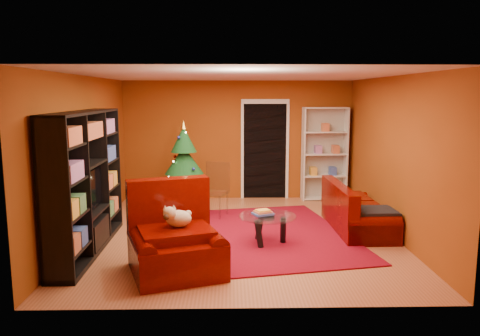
{
  "coord_description": "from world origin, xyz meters",
  "views": [
    {
      "loc": [
        -0.17,
        -7.53,
        2.3
      ],
      "look_at": [
        0.0,
        0.4,
        1.05
      ],
      "focal_mm": 35.0,
      "sensor_mm": 36.0,
      "label": 1
    }
  ],
  "objects_px": {
    "christmas_tree": "(184,167)",
    "sofa": "(358,207)",
    "rug": "(253,235)",
    "armchair": "(176,237)",
    "gift_box_green": "(199,202)",
    "white_bookshelf": "(324,154)",
    "gift_box_red": "(185,201)",
    "acrylic_chair": "(214,193)",
    "coffee_table": "(267,229)",
    "gift_box_teal": "(175,197)",
    "media_unit": "(86,182)",
    "dog": "(179,219)"
  },
  "relations": [
    {
      "from": "gift_box_red",
      "to": "acrylic_chair",
      "type": "height_order",
      "value": "acrylic_chair"
    },
    {
      "from": "rug",
      "to": "dog",
      "type": "bearing_deg",
      "value": -124.18
    },
    {
      "from": "white_bookshelf",
      "to": "dog",
      "type": "distance_m",
      "value": 5.03
    },
    {
      "from": "white_bookshelf",
      "to": "armchair",
      "type": "height_order",
      "value": "white_bookshelf"
    },
    {
      "from": "gift_box_red",
      "to": "coffee_table",
      "type": "relative_size",
      "value": 0.23
    },
    {
      "from": "media_unit",
      "to": "coffee_table",
      "type": "xyz_separation_m",
      "value": [
        2.68,
        0.24,
        -0.8
      ]
    },
    {
      "from": "armchair",
      "to": "white_bookshelf",
      "type": "bearing_deg",
      "value": 37.96
    },
    {
      "from": "rug",
      "to": "christmas_tree",
      "type": "xyz_separation_m",
      "value": [
        -1.29,
        1.77,
        0.86
      ]
    },
    {
      "from": "gift_box_red",
      "to": "acrylic_chair",
      "type": "xyz_separation_m",
      "value": [
        0.64,
        -0.88,
        0.36
      ]
    },
    {
      "from": "rug",
      "to": "coffee_table",
      "type": "xyz_separation_m",
      "value": [
        0.19,
        -0.45,
        0.22
      ]
    },
    {
      "from": "media_unit",
      "to": "coffee_table",
      "type": "bearing_deg",
      "value": 4.31
    },
    {
      "from": "coffee_table",
      "to": "gift_box_red",
      "type": "bearing_deg",
      "value": 121.07
    },
    {
      "from": "gift_box_teal",
      "to": "white_bookshelf",
      "type": "bearing_deg",
      "value": 5.49
    },
    {
      "from": "gift_box_green",
      "to": "armchair",
      "type": "bearing_deg",
      "value": -91.02
    },
    {
      "from": "rug",
      "to": "dog",
      "type": "distance_m",
      "value": 2.0
    },
    {
      "from": "media_unit",
      "to": "white_bookshelf",
      "type": "relative_size",
      "value": 1.29
    },
    {
      "from": "acrylic_chair",
      "to": "armchair",
      "type": "bearing_deg",
      "value": -77.46
    },
    {
      "from": "rug",
      "to": "gift_box_red",
      "type": "xyz_separation_m",
      "value": [
        -1.32,
        2.07,
        0.09
      ]
    },
    {
      "from": "media_unit",
      "to": "coffee_table",
      "type": "height_order",
      "value": "media_unit"
    },
    {
      "from": "armchair",
      "to": "sofa",
      "type": "height_order",
      "value": "armchair"
    },
    {
      "from": "gift_box_teal",
      "to": "christmas_tree",
      "type": "bearing_deg",
      "value": -65.54
    },
    {
      "from": "white_bookshelf",
      "to": "acrylic_chair",
      "type": "xyz_separation_m",
      "value": [
        -2.38,
        -1.47,
        -0.55
      ]
    },
    {
      "from": "rug",
      "to": "armchair",
      "type": "relative_size",
      "value": 2.89
    },
    {
      "from": "media_unit",
      "to": "sofa",
      "type": "xyz_separation_m",
      "value": [
        4.29,
        0.98,
        -0.63
      ]
    },
    {
      "from": "christmas_tree",
      "to": "rug",
      "type": "bearing_deg",
      "value": -53.89
    },
    {
      "from": "gift_box_green",
      "to": "gift_box_red",
      "type": "bearing_deg",
      "value": 143.2
    },
    {
      "from": "armchair",
      "to": "sofa",
      "type": "distance_m",
      "value": 3.46
    },
    {
      "from": "gift_box_teal",
      "to": "armchair",
      "type": "distance_m",
      "value": 4.0
    },
    {
      "from": "media_unit",
      "to": "gift_box_teal",
      "type": "xyz_separation_m",
      "value": [
        0.93,
        3.03,
        -0.89
      ]
    },
    {
      "from": "gift_box_teal",
      "to": "gift_box_red",
      "type": "bearing_deg",
      "value": -49.85
    },
    {
      "from": "sofa",
      "to": "coffee_table",
      "type": "bearing_deg",
      "value": 113.67
    },
    {
      "from": "dog",
      "to": "sofa",
      "type": "xyz_separation_m",
      "value": [
        2.86,
        1.84,
        -0.3
      ]
    },
    {
      "from": "gift_box_green",
      "to": "white_bookshelf",
      "type": "bearing_deg",
      "value": 16.74
    },
    {
      "from": "gift_box_teal",
      "to": "armchair",
      "type": "xyz_separation_m",
      "value": [
        0.47,
        -3.96,
        0.34
      ]
    },
    {
      "from": "christmas_tree",
      "to": "gift_box_red",
      "type": "xyz_separation_m",
      "value": [
        -0.03,
        0.3,
        -0.77
      ]
    },
    {
      "from": "gift_box_green",
      "to": "acrylic_chair",
      "type": "xyz_separation_m",
      "value": [
        0.33,
        -0.65,
        0.32
      ]
    },
    {
      "from": "media_unit",
      "to": "christmas_tree",
      "type": "bearing_deg",
      "value": 63.46
    },
    {
      "from": "white_bookshelf",
      "to": "christmas_tree",
      "type": "bearing_deg",
      "value": -166.09
    },
    {
      "from": "rug",
      "to": "media_unit",
      "type": "bearing_deg",
      "value": -164.61
    },
    {
      "from": "christmas_tree",
      "to": "sofa",
      "type": "distance_m",
      "value": 3.47
    },
    {
      "from": "rug",
      "to": "sofa",
      "type": "height_order",
      "value": "sofa"
    },
    {
      "from": "gift_box_teal",
      "to": "gift_box_red",
      "type": "distance_m",
      "value": 0.36
    },
    {
      "from": "gift_box_red",
      "to": "sofa",
      "type": "height_order",
      "value": "sofa"
    },
    {
      "from": "rug",
      "to": "gift_box_green",
      "type": "height_order",
      "value": "gift_box_green"
    },
    {
      "from": "rug",
      "to": "gift_box_teal",
      "type": "bearing_deg",
      "value": 123.53
    },
    {
      "from": "armchair",
      "to": "coffee_table",
      "type": "bearing_deg",
      "value": 23.28
    },
    {
      "from": "christmas_tree",
      "to": "white_bookshelf",
      "type": "bearing_deg",
      "value": 16.51
    },
    {
      "from": "gift_box_red",
      "to": "armchair",
      "type": "relative_size",
      "value": 0.17
    },
    {
      "from": "white_bookshelf",
      "to": "acrylic_chair",
      "type": "distance_m",
      "value": 2.84
    },
    {
      "from": "gift_box_teal",
      "to": "gift_box_red",
      "type": "xyz_separation_m",
      "value": [
        0.23,
        -0.28,
        -0.04
      ]
    }
  ]
}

